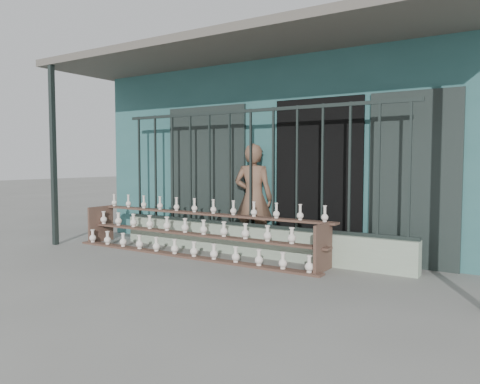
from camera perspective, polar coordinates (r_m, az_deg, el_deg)
The scene contains 6 objects.
ground at distance 6.26m, azimuth -5.04°, elevation -9.70°, with size 60.00×60.00×0.00m, color slate.
workshop_building at distance 9.77m, azimuth 10.37°, elevation 4.70°, with size 7.40×6.60×3.21m.
parapet_wall at distance 7.26m, azimuth 1.29°, elevation -5.98°, with size 5.00×0.20×0.45m, color #9AAD94.
security_fence at distance 7.15m, azimuth 1.30°, elevation 2.92°, with size 5.00×0.04×1.80m.
shelf_rack at distance 7.35m, azimuth -5.67°, elevation -4.81°, with size 4.50×0.68×0.85m.
elderly_woman at distance 7.49m, azimuth 1.65°, elevation -0.73°, with size 0.63×0.42×1.73m, color brown.
Camera 1 is at (3.74, -4.80, 1.46)m, focal length 35.00 mm.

